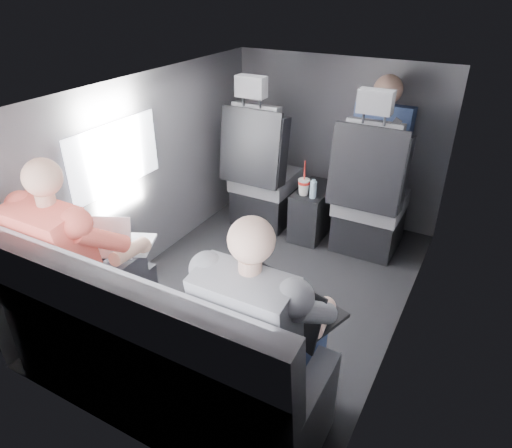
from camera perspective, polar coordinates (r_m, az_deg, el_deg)
The scene contains 19 objects.
floor at distance 3.16m, azimuth 0.78°, elevation -8.10°, with size 2.60×2.60×0.00m, color black.
ceiling at distance 2.58m, azimuth 0.98°, elevation 16.58°, with size 2.60×2.60×0.00m, color #B2B2AD.
panel_left at distance 3.28m, azimuth -13.22°, elevation 6.20°, with size 0.02×2.60×1.35m, color #56565B.
panel_right at distance 2.56m, azimuth 18.95°, elevation -1.42°, with size 0.02×2.60×1.35m, color #56565B.
panel_front at distance 3.92m, azimuth 9.97°, elevation 10.24°, with size 1.80×0.02×1.35m, color #56565B.
panel_back at distance 1.94m, azimuth -17.92°, elevation -12.08°, with size 1.80×0.02×1.35m, color #56565B.
side_window at distance 2.99m, azimuth -17.14°, elevation 8.07°, with size 0.02×0.75×0.42m, color white.
seatbelt at distance 3.19m, azimuth 13.91°, elevation 7.84°, with size 0.05×0.01×0.65m, color black.
front_seat_left at distance 3.78m, azimuth 0.78°, elevation 5.55°, with size 0.52×0.58×1.26m.
front_seat_right at distance 3.49m, azimuth 13.94°, elevation 2.57°, with size 0.52×0.58×1.26m.
center_console at distance 3.74m, azimuth 7.16°, elevation 1.58°, with size 0.24×0.48×0.41m.
rear_bench at distance 2.30m, azimuth -12.22°, elevation -15.79°, with size 1.60×0.57×0.92m.
soda_cup at distance 3.52m, azimuth 6.00°, elevation 4.74°, with size 0.09×0.09×0.27m.
water_bottle at distance 3.47m, azimuth 7.17°, elevation 4.32°, with size 0.05×0.05×0.15m.
laptop_white at distance 2.57m, azimuth -17.11°, elevation -2.14°, with size 0.38×0.41×0.24m.
laptop_black at distance 2.00m, azimuth 4.83°, elevation -10.39°, with size 0.43×0.43×0.26m.
passenger_rear_left at distance 2.47m, azimuth -20.94°, elevation -4.37°, with size 0.49×0.61×1.21m.
passenger_rear_right at distance 1.92m, azimuth 1.05°, elevation -13.18°, with size 0.48×0.60×1.19m.
passenger_front_right at distance 3.60m, azimuth 15.27°, elevation 9.35°, with size 0.41×0.41×0.85m.
Camera 1 is at (1.18, -2.23, 1.90)m, focal length 32.00 mm.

